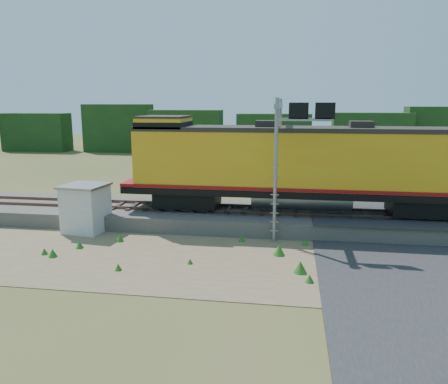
# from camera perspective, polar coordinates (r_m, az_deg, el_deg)

# --- Properties ---
(ground) EXTENTS (140.00, 140.00, 0.00)m
(ground) POSITION_cam_1_polar(r_m,az_deg,el_deg) (18.20, 0.75, -9.38)
(ground) COLOR #475123
(ground) RESTS_ON ground
(ballast) EXTENTS (70.00, 5.00, 0.80)m
(ballast) POSITION_cam_1_polar(r_m,az_deg,el_deg) (23.76, 2.80, -3.35)
(ballast) COLOR slate
(ballast) RESTS_ON ground
(rails) EXTENTS (70.00, 1.54, 0.16)m
(rails) POSITION_cam_1_polar(r_m,az_deg,el_deg) (23.64, 2.81, -2.22)
(rails) COLOR brown
(rails) RESTS_ON ballast
(dirt_shoulder) EXTENTS (26.00, 8.00, 0.03)m
(dirt_shoulder) POSITION_cam_1_polar(r_m,az_deg,el_deg) (19.02, -5.08, -8.44)
(dirt_shoulder) COLOR #8C7754
(dirt_shoulder) RESTS_ON ground
(road) EXTENTS (7.00, 66.00, 0.86)m
(road) POSITION_cam_1_polar(r_m,az_deg,el_deg) (19.27, 22.42, -8.81)
(road) COLOR #38383A
(road) RESTS_ON ground
(tree_line_north) EXTENTS (130.00, 3.00, 6.50)m
(tree_line_north) POSITION_cam_1_polar(r_m,az_deg,el_deg) (54.99, 6.41, 7.92)
(tree_line_north) COLOR #183B15
(tree_line_north) RESTS_ON ground
(weed_clumps) EXTENTS (15.00, 6.20, 0.56)m
(weed_clumps) POSITION_cam_1_polar(r_m,az_deg,el_deg) (19.07, -9.80, -8.56)
(weed_clumps) COLOR #2D6C1E
(weed_clumps) RESTS_ON ground
(locomotive) EXTENTS (18.88, 2.88, 4.87)m
(locomotive) POSITION_cam_1_polar(r_m,az_deg,el_deg) (23.05, 9.51, 3.57)
(locomotive) COLOR black
(locomotive) RESTS_ON rails
(shed) EXTENTS (2.29, 2.29, 2.46)m
(shed) POSITION_cam_1_polar(r_m,az_deg,el_deg) (23.39, -17.60, -1.99)
(shed) COLOR silver
(shed) RESTS_ON ground
(signal_gantry) EXTENTS (2.67, 6.20, 6.74)m
(signal_gantry) POSITION_cam_1_polar(r_m,az_deg,el_deg) (22.23, 7.94, 7.77)
(signal_gantry) COLOR gray
(signal_gantry) RESTS_ON ground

